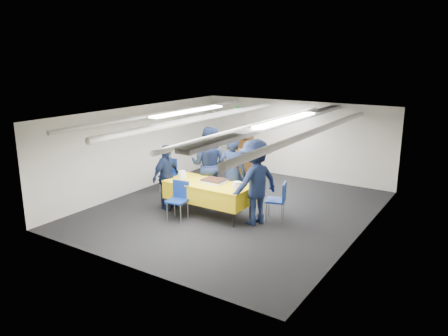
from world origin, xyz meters
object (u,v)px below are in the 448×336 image
Objects in this scene: chair_left at (169,171)px; sailor_a at (232,174)px; chair_near at (179,196)px; sailor_b at (209,165)px; sheet_cake at (214,181)px; chair_right at (279,197)px; serving_table at (209,191)px; podium at (241,153)px; sailor_c at (166,177)px; sailor_d at (255,182)px.

sailor_a is (2.30, -0.42, 0.37)m from chair_left.
sailor_b reaches higher than chair_near.
sheet_cake is 0.61× the size of chair_right.
chair_right reaches higher than sheet_cake.
sailor_a is (0.30, 0.54, 0.35)m from serving_table.
chair_left is at bearing 135.76° from chair_near.
chair_near is (-0.42, -0.58, -0.03)m from serving_table.
chair_right reaches higher than serving_table.
chair_near is (0.88, -4.23, -0.08)m from podium.
sailor_c reaches higher than serving_table.
chair_right is at bearing 20.95° from serving_table.
sailor_a is at bearing -63.67° from sailor_c.
sailor_c is 2.27m from sailor_d.
podium reaches higher than chair_near.
sailor_c is at bearing -169.06° from sheet_cake.
sailor_d is at bearing 3.13° from sheet_cake.
sailor_d is (2.25, 0.29, 0.16)m from sailor_c.
chair_left is (-1.58, 1.54, 0.00)m from chair_near.
sailor_d reaches higher than sailor_a.
chair_near is 0.45× the size of sailor_b.
podium reaches higher than serving_table.
sheet_cake is 0.54m from sailor_a.
chair_left is 0.45× the size of sailor_b.
sailor_a is (0.19, 0.50, 0.09)m from sheet_cake.
sailor_d reaches higher than serving_table.
sheet_cake is 0.28× the size of sailor_b.
sheet_cake is at bearing -23.51° from chair_left.
sailor_a is 0.96× the size of sailor_d.
chair_near is 0.83m from sailor_c.
sailor_a reaches higher than chair_left.
sailor_a reaches higher than sailor_c.
serving_table is 1.21m from sailor_d.
sailor_a is 1.16× the size of sailor_c.
sailor_b is at bearing -33.67° from sailor_c.
sailor_d is at bearing 23.56° from chair_near.
podium is (-1.41, 3.61, -0.20)m from sheet_cake.
sailor_d is (1.14, 0.10, 0.38)m from serving_table.
podium is 1.44× the size of chair_near.
sailor_b is 1.11m from sailor_c.
chair_near is 2.21m from chair_left.
sailor_a is (-1.21, -0.04, 0.37)m from chair_right.
sailor_b reaches higher than sheet_cake.
sheet_cake is 0.94m from sailor_b.
podium is 0.65× the size of sailor_b.
serving_table is at bearing -157.43° from sheet_cake.
serving_table is 0.71m from chair_near.
chair_right is at bearing -47.57° from podium.
sailor_b is at bearing 175.54° from chair_right.
sailor_a is at bearing -97.63° from sailor_d.
sailor_d reaches higher than chair_right.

